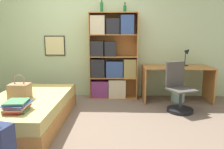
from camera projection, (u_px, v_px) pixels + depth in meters
ground_plane at (73, 123)px, 3.42m from camera, size 14.00×14.00×0.00m
wall_back at (86, 38)px, 4.84m from camera, size 10.00×0.09×2.60m
bed at (28, 110)px, 3.43m from camera, size 1.14×1.97×0.41m
handbag at (20, 91)px, 3.29m from camera, size 0.29×0.23×0.37m
book_stack_on_bed at (17, 106)px, 2.76m from camera, size 0.32×0.38×0.14m
bookcase at (111, 59)px, 4.68m from camera, size 1.02×0.33×1.83m
bottle_green at (102, 7)px, 4.52m from camera, size 0.06×0.06×0.29m
bottle_brown at (125, 9)px, 4.53m from camera, size 0.06×0.06×0.20m
desk at (177, 76)px, 4.55m from camera, size 1.40×0.66×0.73m
desk_lamp at (187, 54)px, 4.57m from camera, size 0.19×0.14×0.39m
desk_chair at (179, 96)px, 3.96m from camera, size 0.55×0.55×0.89m
waste_bin at (178, 94)px, 4.55m from camera, size 0.28×0.28×0.30m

